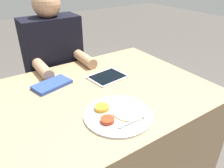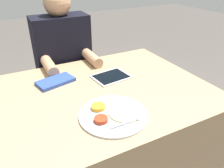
{
  "view_description": "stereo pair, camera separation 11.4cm",
  "coord_description": "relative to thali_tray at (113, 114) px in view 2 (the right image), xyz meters",
  "views": [
    {
      "loc": [
        -0.52,
        -0.89,
        1.39
      ],
      "look_at": [
        0.03,
        -0.06,
        0.84
      ],
      "focal_mm": 35.0,
      "sensor_mm": 36.0,
      "label": 1
    },
    {
      "loc": [
        -0.43,
        -0.95,
        1.39
      ],
      "look_at": [
        0.03,
        -0.06,
        0.84
      ],
      "focal_mm": 35.0,
      "sensor_mm": 36.0,
      "label": 2
    }
  ],
  "objects": [
    {
      "name": "tablet_device",
      "position": [
        0.17,
        0.35,
        -0.0
      ],
      "size": [
        0.23,
        0.19,
        0.01
      ],
      "color": "#B7B7BC",
      "rests_on": "dining_table"
    },
    {
      "name": "person_diner",
      "position": [
        0.0,
        0.82,
        -0.2
      ],
      "size": [
        0.39,
        0.43,
        1.25
      ],
      "color": "black",
      "rests_on": "ground_plane"
    },
    {
      "name": "thali_tray",
      "position": [
        0.0,
        0.0,
        0.0
      ],
      "size": [
        0.32,
        0.32,
        0.03
      ],
      "color": "#B7BABF",
      "rests_on": "dining_table"
    },
    {
      "name": "red_notebook",
      "position": [
        -0.15,
        0.43,
        0.0
      ],
      "size": [
        0.23,
        0.16,
        0.02
      ],
      "color": "silver",
      "rests_on": "dining_table"
    },
    {
      "name": "dining_table",
      "position": [
        0.05,
        0.24,
        -0.4
      ],
      "size": [
        1.18,
        0.9,
        0.78
      ],
      "color": "#9E7F5B",
      "rests_on": "ground_plane"
    }
  ]
}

